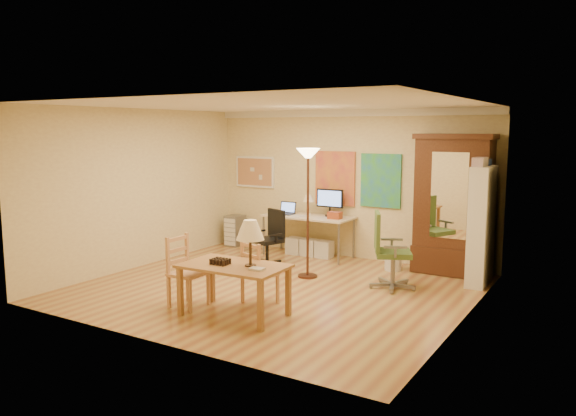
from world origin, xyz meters
The scene contains 16 objects.
floor centered at (0.00, 0.00, 0.00)m, with size 5.50×5.50×0.00m, color #915A33.
crown_molding centered at (0.00, 2.46, 2.64)m, with size 5.50×0.08×0.12m, color white.
corkboard centered at (-2.05, 2.47, 1.50)m, with size 0.90×0.04×0.62m, color tan.
art_panel_left centered at (-0.25, 2.47, 1.45)m, with size 0.80×0.04×1.00m, color gold.
art_panel_right centered at (0.65, 2.47, 1.45)m, with size 0.75×0.04×0.95m, color teal.
dining_table centered at (0.29, -1.29, 0.79)m, with size 1.35×0.84×1.24m.
ladder_chair_back centered at (0.20, -0.74, 0.41)m, with size 0.49×0.48×0.87m.
ladder_chair_left centered at (-0.56, -1.32, 0.45)m, with size 0.43×0.45×0.95m.
torchiere_lamp centered at (0.10, 0.81, 1.65)m, with size 0.37×0.37×2.06m.
computer_desk centered at (-0.59, 2.16, 0.46)m, with size 1.67×0.73×1.27m.
office_chair_black centered at (-0.84, 1.12, 0.26)m, with size 0.60×0.60×0.98m.
office_chair_green centered at (1.45, 0.90, 0.31)m, with size 0.71×0.70×1.15m.
drawer_cart centered at (-2.38, 2.21, 0.31)m, with size 0.31×0.37×0.62m.
armoire centered at (2.00, 2.24, 0.99)m, with size 1.24×0.59×2.28m.
bookshelf centered at (2.55, 1.80, 0.90)m, with size 0.27×0.72×1.81m.
wastebin centered at (1.12, 1.94, 0.18)m, with size 0.28×0.28×0.35m, color silver.
Camera 1 is at (4.36, -6.85, 2.35)m, focal length 35.00 mm.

